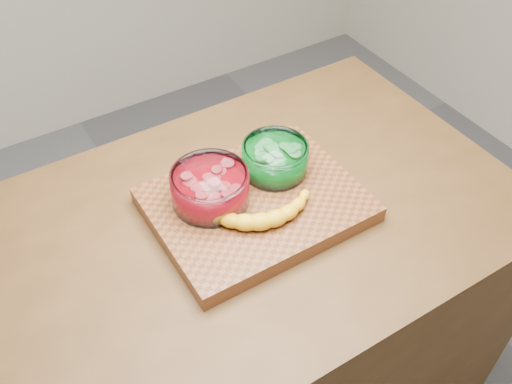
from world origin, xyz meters
TOP-DOWN VIEW (x-y plane):
  - counter at (0.00, 0.00)m, footprint 1.20×0.80m
  - cutting_board at (0.00, 0.00)m, footprint 0.45×0.35m
  - bowl_red at (-0.09, 0.05)m, footprint 0.17×0.17m
  - bowl_green at (0.09, 0.06)m, footprint 0.15×0.15m
  - banana at (-0.02, -0.04)m, footprint 0.26×0.16m

SIDE VIEW (x-z plane):
  - counter at x=0.00m, z-range 0.00..0.90m
  - cutting_board at x=0.00m, z-range 0.90..0.94m
  - banana at x=-0.02m, z-range 0.94..0.98m
  - bowl_green at x=0.09m, z-range 0.94..1.01m
  - bowl_red at x=-0.09m, z-range 0.94..1.02m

